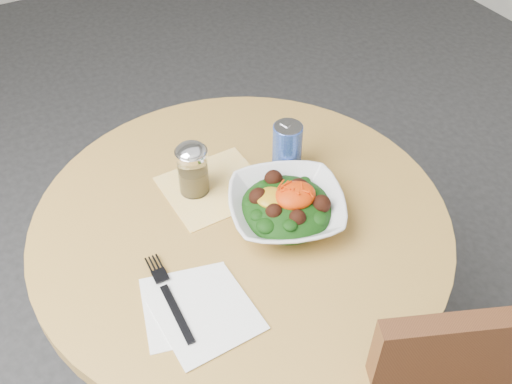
{
  "coord_description": "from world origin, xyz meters",
  "views": [
    {
      "loc": [
        -0.38,
        -0.76,
        1.64
      ],
      "look_at": [
        0.03,
        -0.0,
        0.81
      ],
      "focal_mm": 40.0,
      "sensor_mm": 36.0,
      "label": 1
    }
  ],
  "objects": [
    {
      "name": "spice_shaker",
      "position": [
        -0.05,
        0.12,
        0.81
      ],
      "size": [
        0.07,
        0.07,
        0.13
      ],
      "color": "silver",
      "rests_on": "table"
    },
    {
      "name": "fork",
      "position": [
        -0.22,
        -0.12,
        0.76
      ],
      "size": [
        0.03,
        0.22,
        0.0
      ],
      "color": "black",
      "rests_on": "table"
    },
    {
      "name": "salad_bowl",
      "position": [
        0.08,
        -0.05,
        0.78
      ],
      "size": [
        0.31,
        0.31,
        0.09
      ],
      "color": "silver",
      "rests_on": "table"
    },
    {
      "name": "paper_napkins",
      "position": [
        -0.18,
        -0.18,
        0.75
      ],
      "size": [
        0.21,
        0.23,
        0.0
      ],
      "color": "white",
      "rests_on": "table"
    },
    {
      "name": "table",
      "position": [
        0.0,
        0.0,
        0.55
      ],
      "size": [
        0.9,
        0.9,
        0.75
      ],
      "color": "black",
      "rests_on": "ground"
    },
    {
      "name": "beverage_can",
      "position": [
        0.16,
        0.08,
        0.81
      ],
      "size": [
        0.07,
        0.07,
        0.13
      ],
      "color": "#0D2798",
      "rests_on": "table"
    },
    {
      "name": "cloth_napkin",
      "position": [
        -0.01,
        0.11,
        0.75
      ],
      "size": [
        0.22,
        0.21,
        0.0
      ],
      "primitive_type": "cube",
      "rotation": [
        0.0,
        0.0,
        0.04
      ],
      "color": "#FFA90D",
      "rests_on": "table"
    }
  ]
}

